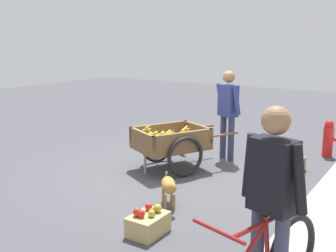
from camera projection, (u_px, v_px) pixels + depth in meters
ground_plane at (166, 174)px, 6.48m from camera, size 24.00×24.00×0.00m
fruit_cart at (170, 143)px, 6.61m from camera, size 1.81×1.41×0.72m
vendor_person at (228, 107)px, 7.08m from camera, size 0.33×0.56×1.56m
cyclist_person at (272, 190)px, 3.09m from camera, size 0.28×0.55×1.62m
dog at (169, 186)px, 5.16m from camera, size 0.54×0.46×0.40m
fire_hydrant at (328, 138)px, 7.36m from camera, size 0.25×0.25×0.67m
plastic_bucket at (264, 144)px, 7.77m from camera, size 0.26×0.26×0.27m
apple_crate at (292, 165)px, 6.54m from camera, size 0.44×0.32×0.31m
mixed_fruit_crate at (148, 223)px, 4.46m from camera, size 0.44×0.32×0.32m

